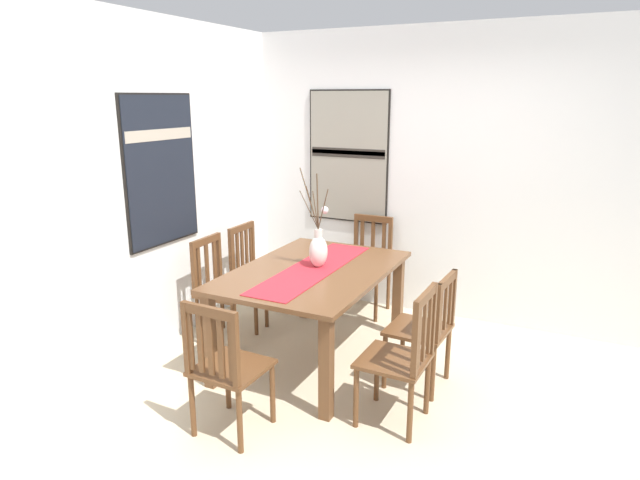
{
  "coord_description": "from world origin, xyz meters",
  "views": [
    {
      "loc": [
        -3.19,
        -1.32,
        2.07
      ],
      "look_at": [
        0.52,
        0.51,
        0.98
      ],
      "focal_mm": 30.51,
      "sensor_mm": 36.0,
      "label": 1
    }
  ],
  "objects_px": {
    "chair_2": "(225,365)",
    "painting_on_back_wall": "(160,170)",
    "centerpiece_vase": "(318,249)",
    "chair_1": "(425,328)",
    "painting_on_side_wall": "(348,157)",
    "chair_3": "(254,269)",
    "chair_5": "(402,356)",
    "chair_0": "(368,264)",
    "chair_4": "(221,288)",
    "dining_table": "(313,282)"
  },
  "relations": [
    {
      "from": "dining_table",
      "to": "chair_5",
      "type": "distance_m",
      "value": 1.09
    },
    {
      "from": "chair_2",
      "to": "painting_on_side_wall",
      "type": "xyz_separation_m",
      "value": [
        2.53,
        0.28,
        1.02
      ]
    },
    {
      "from": "dining_table",
      "to": "painting_on_side_wall",
      "type": "bearing_deg",
      "value": 12.31
    },
    {
      "from": "chair_1",
      "to": "chair_3",
      "type": "bearing_deg",
      "value": 72.82
    },
    {
      "from": "chair_5",
      "to": "chair_0",
      "type": "bearing_deg",
      "value": 27.9
    },
    {
      "from": "chair_3",
      "to": "painting_on_back_wall",
      "type": "bearing_deg",
      "value": 155.39
    },
    {
      "from": "chair_2",
      "to": "chair_1",
      "type": "bearing_deg",
      "value": -39.43
    },
    {
      "from": "chair_0",
      "to": "chair_4",
      "type": "distance_m",
      "value": 1.48
    },
    {
      "from": "dining_table",
      "to": "chair_0",
      "type": "distance_m",
      "value": 1.17
    },
    {
      "from": "dining_table",
      "to": "chair_3",
      "type": "bearing_deg",
      "value": 59.24
    },
    {
      "from": "chair_1",
      "to": "chair_2",
      "type": "xyz_separation_m",
      "value": [
        -1.14,
        0.94,
        0.02
      ]
    },
    {
      "from": "dining_table",
      "to": "chair_2",
      "type": "xyz_separation_m",
      "value": [
        -1.16,
        0.01,
        -0.18
      ]
    },
    {
      "from": "chair_3",
      "to": "painting_on_back_wall",
      "type": "xyz_separation_m",
      "value": [
        -0.78,
        0.36,
        1.02
      ]
    },
    {
      "from": "centerpiece_vase",
      "to": "painting_on_back_wall",
      "type": "bearing_deg",
      "value": 103.34
    },
    {
      "from": "chair_0",
      "to": "painting_on_side_wall",
      "type": "height_order",
      "value": "painting_on_side_wall"
    },
    {
      "from": "chair_2",
      "to": "chair_4",
      "type": "xyz_separation_m",
      "value": [
        1.15,
        0.88,
        -0.01
      ]
    },
    {
      "from": "chair_4",
      "to": "painting_on_side_wall",
      "type": "height_order",
      "value": "painting_on_side_wall"
    },
    {
      "from": "chair_2",
      "to": "chair_5",
      "type": "relative_size",
      "value": 0.97
    },
    {
      "from": "chair_5",
      "to": "painting_on_side_wall",
      "type": "distance_m",
      "value": 2.5
    },
    {
      "from": "chair_3",
      "to": "painting_on_side_wall",
      "type": "xyz_separation_m",
      "value": [
        0.82,
        -0.61,
        1.02
      ]
    },
    {
      "from": "chair_3",
      "to": "painting_on_side_wall",
      "type": "distance_m",
      "value": 1.45
    },
    {
      "from": "chair_5",
      "to": "chair_2",
      "type": "bearing_deg",
      "value": 122.88
    },
    {
      "from": "dining_table",
      "to": "painting_on_side_wall",
      "type": "xyz_separation_m",
      "value": [
        1.37,
        0.3,
        0.83
      ]
    },
    {
      "from": "centerpiece_vase",
      "to": "chair_0",
      "type": "xyz_separation_m",
      "value": [
        1.09,
        0.0,
        -0.44
      ]
    },
    {
      "from": "centerpiece_vase",
      "to": "painting_on_back_wall",
      "type": "xyz_separation_m",
      "value": [
        -0.3,
        1.28,
        0.58
      ]
    },
    {
      "from": "dining_table",
      "to": "chair_3",
      "type": "relative_size",
      "value": 1.81
    },
    {
      "from": "dining_table",
      "to": "chair_3",
      "type": "distance_m",
      "value": 1.08
    },
    {
      "from": "painting_on_side_wall",
      "to": "chair_2",
      "type": "bearing_deg",
      "value": -173.58
    },
    {
      "from": "chair_3",
      "to": "chair_5",
      "type": "distance_m",
      "value": 2.14
    },
    {
      "from": "centerpiece_vase",
      "to": "painting_on_back_wall",
      "type": "height_order",
      "value": "painting_on_back_wall"
    },
    {
      "from": "centerpiece_vase",
      "to": "dining_table",
      "type": "bearing_deg",
      "value": 167.54
    },
    {
      "from": "chair_1",
      "to": "painting_on_side_wall",
      "type": "relative_size",
      "value": 0.67
    },
    {
      "from": "chair_2",
      "to": "painting_on_side_wall",
      "type": "distance_m",
      "value": 2.74
    },
    {
      "from": "dining_table",
      "to": "chair_4",
      "type": "relative_size",
      "value": 1.8
    },
    {
      "from": "dining_table",
      "to": "chair_4",
      "type": "xyz_separation_m",
      "value": [
        -0.01,
        0.89,
        -0.19
      ]
    },
    {
      "from": "centerpiece_vase",
      "to": "chair_2",
      "type": "distance_m",
      "value": 1.31
    },
    {
      "from": "chair_2",
      "to": "painting_on_back_wall",
      "type": "height_order",
      "value": "painting_on_back_wall"
    },
    {
      "from": "chair_1",
      "to": "painting_on_back_wall",
      "type": "xyz_separation_m",
      "value": [
        -0.21,
        2.19,
        1.04
      ]
    },
    {
      "from": "chair_0",
      "to": "chair_1",
      "type": "xyz_separation_m",
      "value": [
        -1.18,
        -0.91,
        -0.02
      ]
    },
    {
      "from": "dining_table",
      "to": "chair_4",
      "type": "height_order",
      "value": "chair_4"
    },
    {
      "from": "chair_1",
      "to": "painting_on_back_wall",
      "type": "height_order",
      "value": "painting_on_back_wall"
    },
    {
      "from": "dining_table",
      "to": "chair_2",
      "type": "height_order",
      "value": "chair_2"
    },
    {
      "from": "centerpiece_vase",
      "to": "chair_5",
      "type": "distance_m",
      "value": 1.19
    },
    {
      "from": "chair_5",
      "to": "painting_on_side_wall",
      "type": "bearing_deg",
      "value": 32.35
    },
    {
      "from": "chair_2",
      "to": "chair_5",
      "type": "xyz_separation_m",
      "value": [
        0.6,
        -0.94,
        -0.0
      ]
    },
    {
      "from": "centerpiece_vase",
      "to": "chair_3",
      "type": "xyz_separation_m",
      "value": [
        0.48,
        0.93,
        -0.44
      ]
    },
    {
      "from": "dining_table",
      "to": "painting_on_back_wall",
      "type": "relative_size",
      "value": 1.33
    },
    {
      "from": "centerpiece_vase",
      "to": "painting_on_back_wall",
      "type": "relative_size",
      "value": 0.64
    },
    {
      "from": "dining_table",
      "to": "painting_on_back_wall",
      "type": "bearing_deg",
      "value": 100.6
    },
    {
      "from": "chair_0",
      "to": "chair_5",
      "type": "relative_size",
      "value": 1.01
    }
  ]
}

